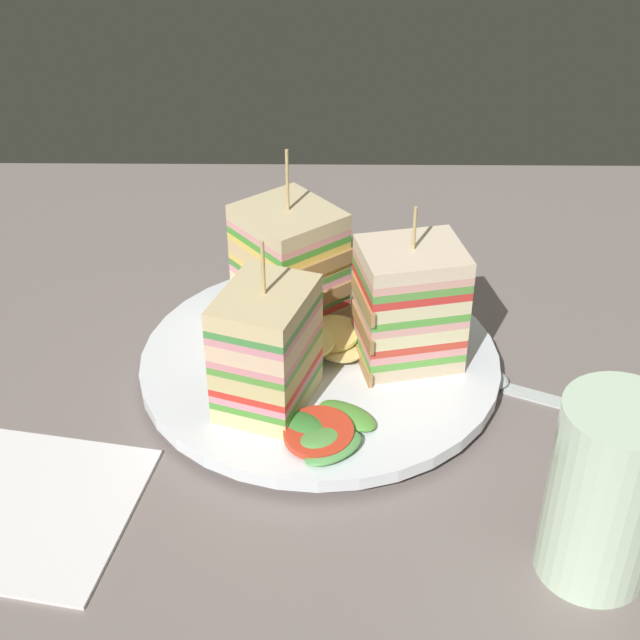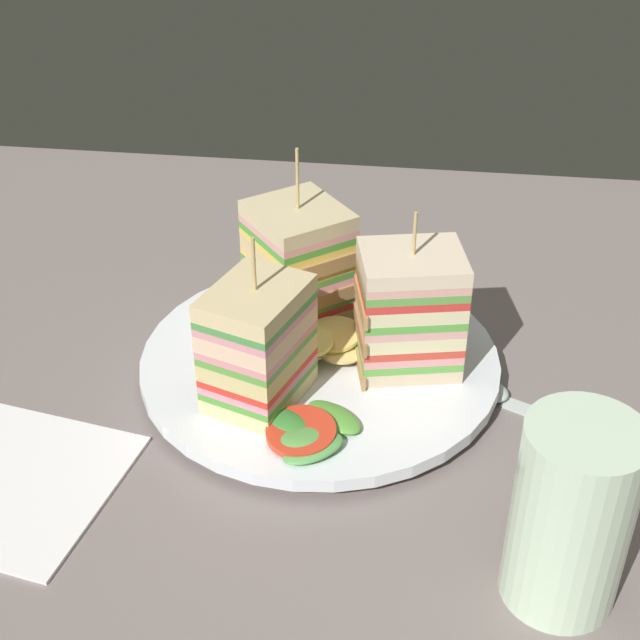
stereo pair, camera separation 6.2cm
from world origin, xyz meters
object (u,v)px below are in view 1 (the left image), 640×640
sandwich_wedge_2 (289,263)px  chip_pile (321,341)px  spoon (520,388)px  drinking_glass (603,503)px  sandwich_wedge_1 (409,308)px  napkin (21,506)px  sandwich_wedge_0 (267,349)px  plate (320,363)px

sandwich_wedge_2 → chip_pile: sandwich_wedge_2 is taller
spoon → drinking_glass: size_ratio=1.29×
chip_pile → spoon: size_ratio=0.48×
sandwich_wedge_1 → chip_pile: size_ratio=1.70×
sandwich_wedge_1 → chip_pile: (5.95, -0.53, -3.20)cm
sandwich_wedge_2 → napkin: bearing=-77.9°
sandwich_wedge_0 → sandwich_wedge_2: bearing=13.8°
plate → sandwich_wedge_1: size_ratio=2.16×
plate → sandwich_wedge_0: (3.33, 5.03, 4.82)cm
plate → sandwich_wedge_2: sandwich_wedge_2 is taller
drinking_glass → spoon: bearing=-85.6°
napkin → spoon: bearing=-160.1°
sandwich_wedge_2 → chip_pile: 6.70cm
plate → sandwich_wedge_0: bearing=56.5°
sandwich_wedge_1 → napkin: 27.55cm
plate → sandwich_wedge_1: 7.82cm
sandwich_wedge_1 → spoon: bearing=156.3°
plate → drinking_glass: drinking_glass is taller
sandwich_wedge_2 → napkin: sandwich_wedge_2 is taller
plate → spoon: size_ratio=1.75×
sandwich_wedge_0 → chip_pile: size_ratio=1.74×
sandwich_wedge_1 → spoon: sandwich_wedge_1 is taller
spoon → sandwich_wedge_2: bearing=-0.2°
spoon → napkin: 33.48cm
chip_pile → napkin: size_ratio=0.52×
plate → spoon: 14.05cm
spoon → drinking_glass: (-1.18, 15.31, 4.37)cm
sandwich_wedge_0 → chip_pile: (-3.41, -5.20, -3.06)cm
sandwich_wedge_2 → drinking_glass: bearing=-1.7°
drinking_glass → sandwich_wedge_2: bearing=-52.7°
plate → sandwich_wedge_2: bearing=-67.7°
sandwich_wedge_2 → chip_pile: bearing=-15.3°
plate → napkin: (17.58, 13.35, -0.77)cm
drinking_glass → sandwich_wedge_1: bearing=-61.8°
chip_pile → spoon: bearing=171.3°
chip_pile → drinking_glass: size_ratio=0.61×
plate → sandwich_wedge_1: bearing=176.6°
sandwich_wedge_2 → sandwich_wedge_0: bearing=-44.6°
sandwich_wedge_2 → spoon: sandwich_wedge_2 is taller
sandwich_wedge_1 → napkin: bearing=16.5°
plate → sandwich_wedge_0: sandwich_wedge_0 is taller
plate → chip_pile: 1.77cm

